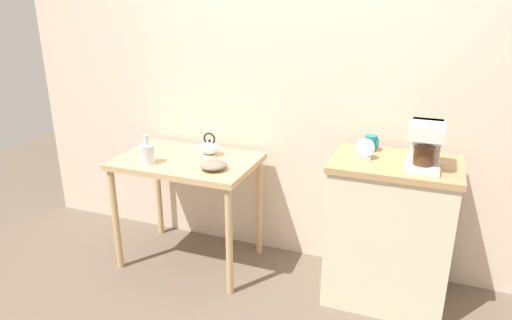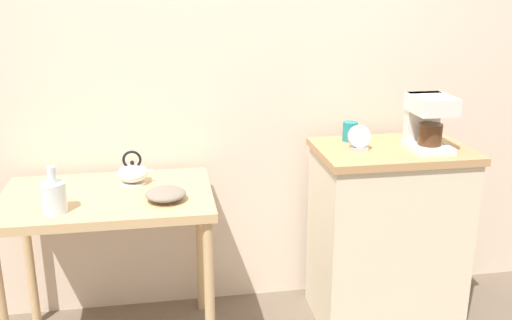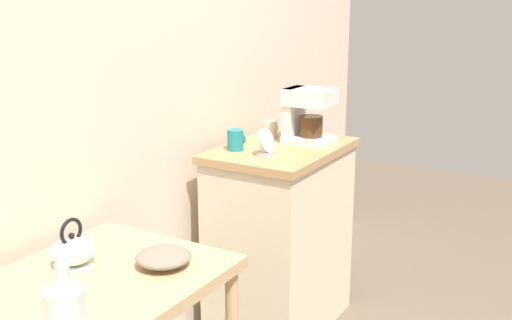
{
  "view_description": "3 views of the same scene",
  "coord_description": "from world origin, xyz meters",
  "px_view_note": "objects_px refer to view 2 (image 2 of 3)",
  "views": [
    {
      "loc": [
        0.88,
        -2.56,
        1.82
      ],
      "look_at": [
        -0.09,
        -0.03,
        0.85
      ],
      "focal_mm": 32.53,
      "sensor_mm": 36.0,
      "label": 1
    },
    {
      "loc": [
        -0.35,
        -2.48,
        1.69
      ],
      "look_at": [
        0.07,
        0.03,
        0.9
      ],
      "focal_mm": 40.94,
      "sensor_mm": 36.0,
      "label": 2
    },
    {
      "loc": [
        -1.74,
        -1.27,
        1.6
      ],
      "look_at": [
        0.31,
        -0.06,
        0.97
      ],
      "focal_mm": 43.4,
      "sensor_mm": 36.0,
      "label": 3
    }
  ],
  "objects_px": {
    "glass_carafe_vase": "(54,196)",
    "table_clock": "(359,139)",
    "teakettle": "(133,173)",
    "mug_dark_teal": "(351,131)",
    "bowl_stoneware": "(166,194)",
    "mug_small_cream": "(412,130)",
    "coffee_maker": "(428,120)"
  },
  "relations": [
    {
      "from": "bowl_stoneware",
      "to": "teakettle",
      "type": "bearing_deg",
      "value": 120.39
    },
    {
      "from": "mug_small_cream",
      "to": "coffee_maker",
      "type": "bearing_deg",
      "value": -94.69
    },
    {
      "from": "teakettle",
      "to": "mug_small_cream",
      "type": "height_order",
      "value": "mug_small_cream"
    },
    {
      "from": "coffee_maker",
      "to": "table_clock",
      "type": "bearing_deg",
      "value": 174.35
    },
    {
      "from": "bowl_stoneware",
      "to": "table_clock",
      "type": "bearing_deg",
      "value": 9.26
    },
    {
      "from": "glass_carafe_vase",
      "to": "coffee_maker",
      "type": "distance_m",
      "value": 1.7
    },
    {
      "from": "teakettle",
      "to": "mug_dark_teal",
      "type": "xyz_separation_m",
      "value": [
        1.06,
        0.07,
        0.14
      ]
    },
    {
      "from": "table_clock",
      "to": "bowl_stoneware",
      "type": "bearing_deg",
      "value": -170.74
    },
    {
      "from": "teakettle",
      "to": "coffee_maker",
      "type": "distance_m",
      "value": 1.4
    },
    {
      "from": "glass_carafe_vase",
      "to": "mug_small_cream",
      "type": "xyz_separation_m",
      "value": [
        1.69,
        0.37,
        0.11
      ]
    },
    {
      "from": "bowl_stoneware",
      "to": "teakettle",
      "type": "distance_m",
      "value": 0.28
    },
    {
      "from": "mug_dark_teal",
      "to": "table_clock",
      "type": "distance_m",
      "value": 0.17
    },
    {
      "from": "bowl_stoneware",
      "to": "mug_dark_teal",
      "type": "height_order",
      "value": "mug_dark_teal"
    },
    {
      "from": "mug_small_cream",
      "to": "bowl_stoneware",
      "type": "bearing_deg",
      "value": -165.65
    },
    {
      "from": "teakettle",
      "to": "table_clock",
      "type": "relative_size",
      "value": 1.39
    },
    {
      "from": "bowl_stoneware",
      "to": "glass_carafe_vase",
      "type": "bearing_deg",
      "value": -173.01
    },
    {
      "from": "glass_carafe_vase",
      "to": "table_clock",
      "type": "relative_size",
      "value": 1.61
    },
    {
      "from": "mug_dark_teal",
      "to": "mug_small_cream",
      "type": "bearing_deg",
      "value": 0.45
    },
    {
      "from": "mug_small_cream",
      "to": "teakettle",
      "type": "bearing_deg",
      "value": -176.87
    },
    {
      "from": "mug_dark_teal",
      "to": "table_clock",
      "type": "relative_size",
      "value": 0.78
    },
    {
      "from": "coffee_maker",
      "to": "mug_small_cream",
      "type": "xyz_separation_m",
      "value": [
        0.02,
        0.2,
        -0.1
      ]
    },
    {
      "from": "bowl_stoneware",
      "to": "glass_carafe_vase",
      "type": "relative_size",
      "value": 0.9
    },
    {
      "from": "bowl_stoneware",
      "to": "glass_carafe_vase",
      "type": "distance_m",
      "value": 0.45
    },
    {
      "from": "glass_carafe_vase",
      "to": "mug_dark_teal",
      "type": "xyz_separation_m",
      "value": [
        1.37,
        0.37,
        0.12
      ]
    },
    {
      "from": "coffee_maker",
      "to": "mug_small_cream",
      "type": "distance_m",
      "value": 0.23
    },
    {
      "from": "mug_small_cream",
      "to": "table_clock",
      "type": "height_order",
      "value": "table_clock"
    },
    {
      "from": "mug_dark_teal",
      "to": "mug_small_cream",
      "type": "height_order",
      "value": "mug_dark_teal"
    },
    {
      "from": "table_clock",
      "to": "coffee_maker",
      "type": "bearing_deg",
      "value": -5.65
    },
    {
      "from": "teakettle",
      "to": "mug_small_cream",
      "type": "bearing_deg",
      "value": 3.13
    },
    {
      "from": "glass_carafe_vase",
      "to": "mug_dark_teal",
      "type": "distance_m",
      "value": 1.42
    },
    {
      "from": "bowl_stoneware",
      "to": "glass_carafe_vase",
      "type": "height_order",
      "value": "glass_carafe_vase"
    },
    {
      "from": "bowl_stoneware",
      "to": "table_clock",
      "type": "height_order",
      "value": "table_clock"
    }
  ]
}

